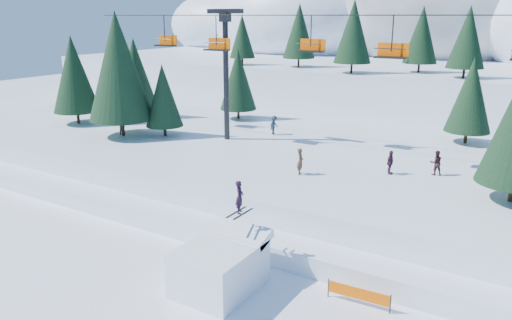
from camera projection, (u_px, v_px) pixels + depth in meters
The scene contains 10 objects.
ground at pixel (165, 298), 22.52m from camera, with size 160.00×160.00×0.00m, color white.
mid_shelf at pixel (327, 170), 36.90m from camera, with size 70.00×22.00×2.50m, color white.
berm at pixel (257, 226), 28.91m from camera, with size 70.00×6.00×1.10m, color white.
mountain_ridge at pixel (437, 32), 82.45m from camera, with size 119.00×60.56×26.46m.
jump_kicker at pixel (221, 265), 23.05m from camera, with size 3.15×4.37×4.88m.
chairlift at pixel (357, 61), 33.78m from camera, with size 46.00×3.21×10.28m.
conifer_stand at pixel (354, 91), 34.89m from camera, with size 62.33×17.20×10.21m.
distant_skiers at pixel (329, 144), 36.11m from camera, with size 36.09×9.71×1.71m.
banner_near at pixel (359, 294), 21.86m from camera, with size 2.86×0.20×0.90m.
banner_far at pixel (459, 289), 22.21m from camera, with size 2.71×0.97×0.90m.
Camera 1 is at (13.92, -14.78, 12.28)m, focal length 35.00 mm.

